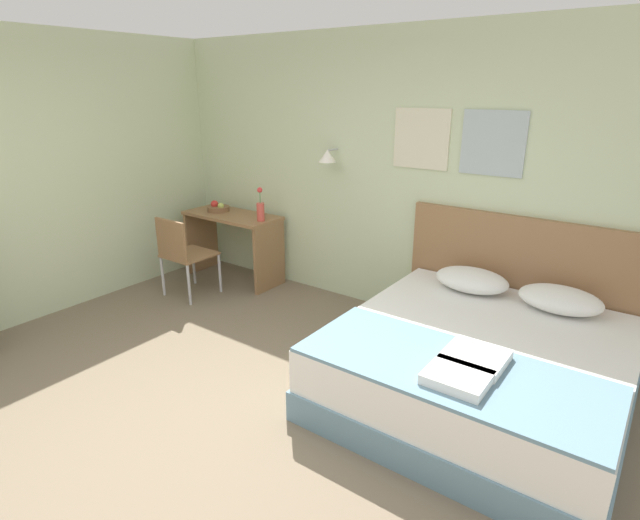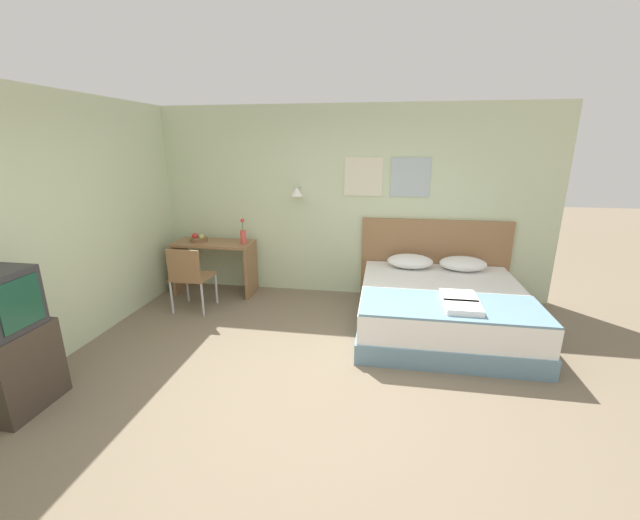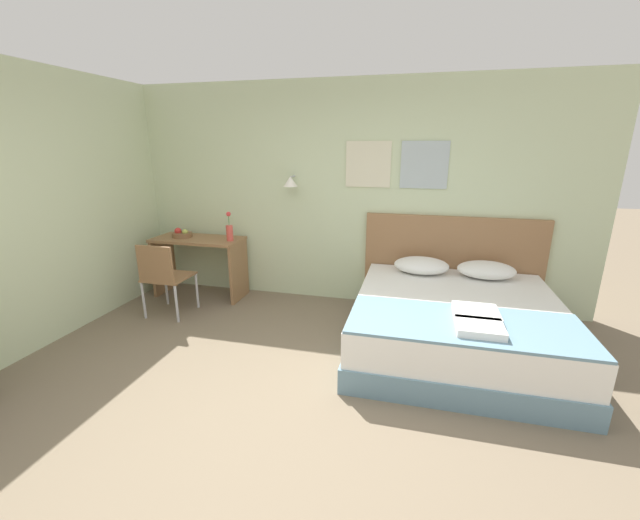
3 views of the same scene
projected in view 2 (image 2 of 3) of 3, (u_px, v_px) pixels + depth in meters
The scene contains 14 objects.
ground_plane at pixel (303, 391), 3.52m from camera, with size 24.00×24.00×0.00m, color #756651.
wall_back at pixel (338, 203), 5.55m from camera, with size 5.89×0.31×2.65m.
bed at pixel (441, 309), 4.63m from camera, with size 1.89×1.96×0.53m.
headboard at pixel (433, 260), 5.49m from camera, with size 2.01×0.06×1.14m.
pillow_left at pixel (410, 261), 5.26m from camera, with size 0.60×0.41×0.18m.
pillow_right at pixel (463, 264), 5.16m from camera, with size 0.60×0.41×0.18m.
throw_blanket at pixel (451, 306), 4.01m from camera, with size 1.84×0.78×0.02m.
folded_towel_near_foot at pixel (459, 297), 4.11m from camera, with size 0.36×0.35×0.06m.
folded_towel_mid_bed at pixel (463, 308), 3.86m from camera, with size 0.35×0.30×0.06m.
desk at pixel (215, 258), 5.72m from camera, with size 1.14×0.51×0.77m.
desk_chair at pixel (189, 274), 5.05m from camera, with size 0.46×0.46×0.87m.
fruit_bowl at pixel (198, 239), 5.68m from camera, with size 0.25×0.25×0.12m.
flower_vase at pixel (243, 235), 5.51m from camera, with size 0.08×0.08×0.36m.
tv_stand at pixel (13, 369), 3.22m from camera, with size 0.45×0.59×0.70m.
Camera 2 is at (0.65, -2.98, 2.13)m, focal length 22.00 mm.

